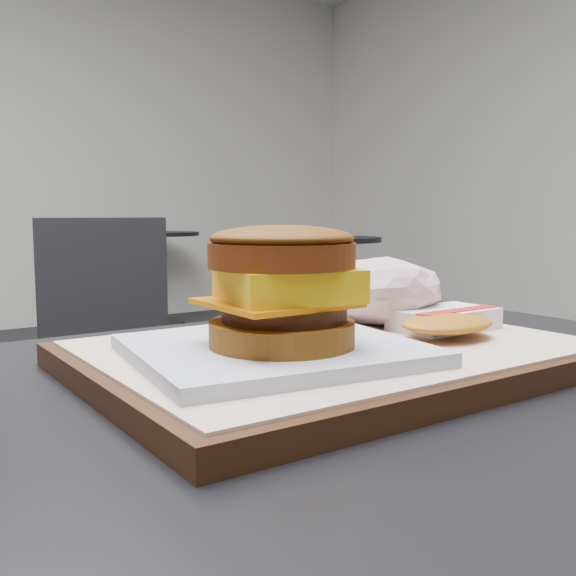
{
  "coord_description": "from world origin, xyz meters",
  "views": [
    {
      "loc": [
        -0.28,
        -0.34,
        0.89
      ],
      "look_at": [
        -0.01,
        0.05,
        0.83
      ],
      "focal_mm": 40.0,
      "sensor_mm": 36.0,
      "label": 1
    }
  ],
  "objects_px": {
    "hash_brown": "(445,321)",
    "crumpled_wrapper": "(374,290)",
    "serving_tray": "(334,355)",
    "breakfast_sandwich": "(280,303)",
    "neighbor_chair": "(66,342)"
  },
  "relations": [
    {
      "from": "breakfast_sandwich",
      "to": "crumpled_wrapper",
      "type": "bearing_deg",
      "value": 25.61
    },
    {
      "from": "serving_tray",
      "to": "breakfast_sandwich",
      "type": "xyz_separation_m",
      "value": [
        -0.07,
        -0.02,
        0.05
      ]
    },
    {
      "from": "serving_tray",
      "to": "breakfast_sandwich",
      "type": "bearing_deg",
      "value": -160.57
    },
    {
      "from": "hash_brown",
      "to": "crumpled_wrapper",
      "type": "height_order",
      "value": "crumpled_wrapper"
    },
    {
      "from": "serving_tray",
      "to": "breakfast_sandwich",
      "type": "relative_size",
      "value": 1.8
    },
    {
      "from": "serving_tray",
      "to": "crumpled_wrapper",
      "type": "distance_m",
      "value": 0.11
    },
    {
      "from": "hash_brown",
      "to": "breakfast_sandwich",
      "type": "bearing_deg",
      "value": -179.54
    },
    {
      "from": "hash_brown",
      "to": "crumpled_wrapper",
      "type": "xyz_separation_m",
      "value": [
        -0.01,
        0.07,
        0.02
      ]
    },
    {
      "from": "hash_brown",
      "to": "neighbor_chair",
      "type": "height_order",
      "value": "neighbor_chair"
    },
    {
      "from": "breakfast_sandwich",
      "to": "crumpled_wrapper",
      "type": "xyz_separation_m",
      "value": [
        0.15,
        0.07,
        -0.01
      ]
    },
    {
      "from": "serving_tray",
      "to": "neighbor_chair",
      "type": "xyz_separation_m",
      "value": [
        0.22,
        1.55,
        -0.27
      ]
    },
    {
      "from": "serving_tray",
      "to": "crumpled_wrapper",
      "type": "bearing_deg",
      "value": 29.98
    },
    {
      "from": "serving_tray",
      "to": "hash_brown",
      "type": "xyz_separation_m",
      "value": [
        0.1,
        -0.02,
        0.02
      ]
    },
    {
      "from": "hash_brown",
      "to": "neighbor_chair",
      "type": "xyz_separation_m",
      "value": [
        0.12,
        1.57,
        -0.29
      ]
    },
    {
      "from": "serving_tray",
      "to": "breakfast_sandwich",
      "type": "height_order",
      "value": "breakfast_sandwich"
    }
  ]
}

